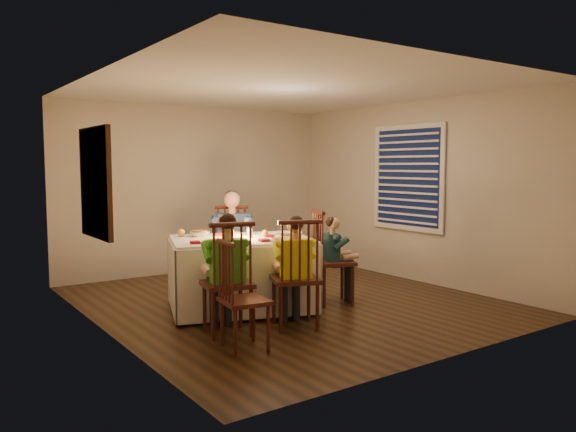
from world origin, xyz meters
TOP-DOWN VIEW (x-y plane):
  - ground at (0.00, 0.00)m, footprint 5.00×5.00m
  - wall_left at (-2.25, 0.00)m, footprint 0.02×5.00m
  - wall_right at (2.25, 0.00)m, footprint 0.02×5.00m
  - wall_back at (0.00, 2.50)m, footprint 4.50×0.02m
  - ceiling at (0.00, 0.00)m, footprint 5.00×5.00m
  - dining_table at (-0.67, -0.02)m, footprint 1.90×1.63m
  - chair_adult at (-0.32, 0.81)m, footprint 0.62×0.62m
  - chair_near_left at (-1.27, -0.77)m, footprint 0.56×0.55m
  - chair_near_right at (-0.58, -0.97)m, footprint 0.61×0.60m
  - chair_end at (0.41, -0.40)m, footprint 0.59×0.60m
  - chair_extra at (-1.36, -1.27)m, footprint 0.45×0.47m
  - adult at (-0.32, 0.81)m, footprint 0.67×0.66m
  - child_green at (-1.27, -0.77)m, footprint 0.52×0.49m
  - child_yellow at (-0.58, -0.97)m, footprint 0.52×0.51m
  - child_teal at (0.41, -0.40)m, footprint 0.42×0.44m
  - setting_adult at (-0.60, 0.27)m, footprint 0.33×0.33m
  - setting_green at (-1.14, -0.20)m, footprint 0.33×0.33m
  - setting_yellow at (-0.44, -0.48)m, footprint 0.33×0.33m
  - setting_teal at (-0.18, -0.19)m, footprint 0.33×0.33m
  - candle_left at (-0.77, 0.02)m, footprint 0.06×0.06m
  - candle_right at (-0.57, -0.05)m, footprint 0.06×0.06m
  - squash at (-1.17, 0.52)m, footprint 0.09×0.09m
  - orange_fruit at (-0.37, -0.06)m, footprint 0.08×0.08m
  - serving_bowl at (-0.99, 0.39)m, footprint 0.31×0.31m
  - wall_mirror at (-2.22, 0.30)m, footprint 0.06×0.95m
  - window_blinds at (2.21, 0.10)m, footprint 0.07×1.34m

SIDE VIEW (x-z plane):
  - ground at x=0.00m, z-range 0.00..0.00m
  - chair_adult at x=-0.32m, z-range -0.57..0.57m
  - chair_near_left at x=-1.27m, z-range -0.57..0.57m
  - chair_near_right at x=-0.58m, z-range -0.57..0.57m
  - chair_end at x=0.41m, z-range -0.57..0.57m
  - chair_extra at x=-1.36m, z-range -0.51..0.51m
  - adult at x=-0.32m, z-range -0.67..0.67m
  - child_green at x=-1.27m, z-range -0.61..0.61m
  - child_yellow at x=-0.58m, z-range -0.58..0.58m
  - child_teal at x=0.41m, z-range -0.53..0.53m
  - dining_table at x=-0.67m, z-range 0.19..1.00m
  - setting_adult at x=-0.60m, z-range 0.84..0.86m
  - setting_green at x=-1.14m, z-range 0.84..0.86m
  - setting_yellow at x=-0.44m, z-range 0.84..0.86m
  - setting_teal at x=-0.18m, z-range 0.84..0.86m
  - serving_bowl at x=-0.99m, z-range 0.84..0.90m
  - orange_fruit at x=-0.37m, z-range 0.84..0.92m
  - squash at x=-1.17m, z-range 0.84..0.93m
  - candle_left at x=-0.77m, z-range 0.84..0.94m
  - candle_right at x=-0.57m, z-range 0.84..0.94m
  - wall_left at x=-2.25m, z-range 0.00..2.60m
  - wall_right at x=2.25m, z-range 0.00..2.60m
  - wall_back at x=0.00m, z-range 0.00..2.60m
  - wall_mirror at x=-2.22m, z-range 0.92..2.08m
  - window_blinds at x=2.21m, z-range 0.73..2.27m
  - ceiling at x=0.00m, z-range 2.60..2.60m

